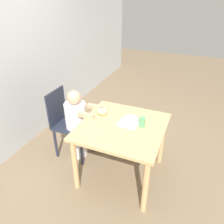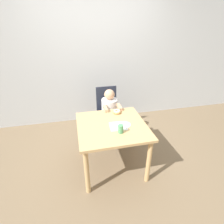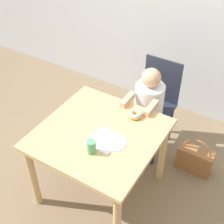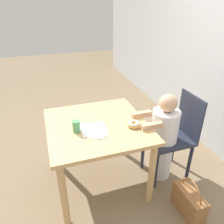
% 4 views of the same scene
% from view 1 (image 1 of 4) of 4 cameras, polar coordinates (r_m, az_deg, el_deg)
% --- Properties ---
extents(ground_plane, '(12.00, 12.00, 0.00)m').
position_cam_1_polar(ground_plane, '(2.82, 2.37, -15.60)').
color(ground_plane, '#7A664C').
extents(wall_back, '(8.00, 0.05, 2.50)m').
position_cam_1_polar(wall_back, '(2.97, -26.42, 11.97)').
color(wall_back, silver).
rests_on(wall_back, ground_plane).
extents(dining_table, '(0.91, 0.90, 0.71)m').
position_cam_1_polar(dining_table, '(2.43, 2.66, -5.61)').
color(dining_table, tan).
rests_on(dining_table, ground_plane).
extents(chair, '(0.37, 0.46, 0.91)m').
position_cam_1_polar(chair, '(2.89, -11.38, -2.99)').
color(chair, '#232838').
rests_on(chair, ground_plane).
extents(child_figure, '(0.28, 0.44, 0.96)m').
position_cam_1_polar(child_figure, '(2.83, -9.17, -3.50)').
color(child_figure, white).
rests_on(child_figure, ground_plane).
extents(donut, '(0.12, 0.12, 0.05)m').
position_cam_1_polar(donut, '(2.57, -2.53, 0.06)').
color(donut, tan).
rests_on(donut, dining_table).
extents(napkin, '(0.24, 0.24, 0.00)m').
position_cam_1_polar(napkin, '(2.42, 4.44, -2.81)').
color(napkin, white).
rests_on(napkin, dining_table).
extents(handbag, '(0.33, 0.13, 0.38)m').
position_cam_1_polar(handbag, '(3.39, -4.31, -3.85)').
color(handbag, brown).
rests_on(handbag, ground_plane).
extents(cup, '(0.07, 0.07, 0.11)m').
position_cam_1_polar(cup, '(2.35, 7.86, -2.62)').
color(cup, '#519E66').
rests_on(cup, dining_table).
extents(plate, '(0.17, 0.17, 0.01)m').
position_cam_1_polar(plate, '(2.49, 4.83, -1.73)').
color(plate, silver).
rests_on(plate, dining_table).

